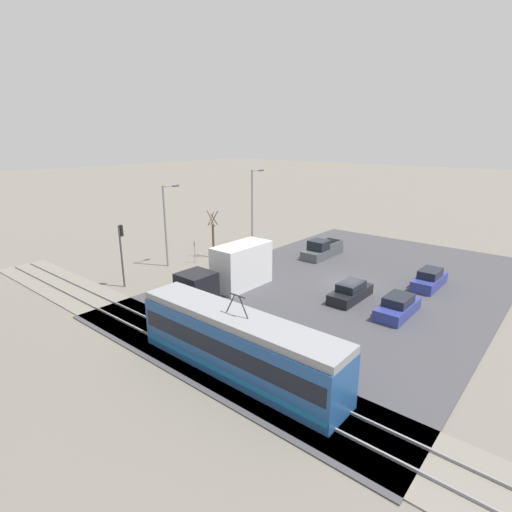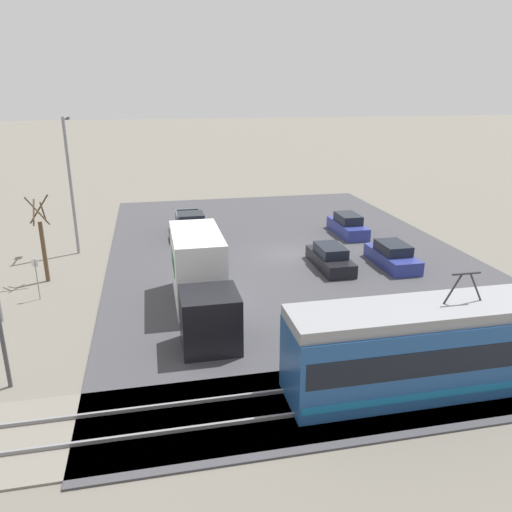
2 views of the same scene
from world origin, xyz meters
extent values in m
plane|color=slate|center=(0.00, 0.00, 0.00)|extent=(320.00, 320.00, 0.00)
cube|color=#424247|center=(0.00, 0.00, 0.04)|extent=(23.75, 37.50, 0.08)
cube|color=gray|center=(0.00, 16.20, 0.04)|extent=(55.68, 4.40, 0.08)
cube|color=gray|center=(0.00, 15.48, 0.15)|extent=(54.57, 0.10, 0.14)
cube|color=gray|center=(0.00, 16.92, 0.15)|extent=(54.57, 0.10, 0.14)
cube|color=#235193|center=(-1.88, 16.20, 1.56)|extent=(12.88, 2.60, 2.95)
cube|color=black|center=(-1.88, 16.20, 1.91)|extent=(12.49, 2.63, 0.98)
cube|color=#1970AD|center=(-1.88, 16.20, 0.64)|extent=(12.75, 2.64, 0.28)
cube|color=gray|center=(-1.88, 16.20, 3.24)|extent=(12.88, 2.39, 0.42)
cylinder|color=#2D2D33|center=(-2.33, 16.20, 4.00)|extent=(0.66, 0.07, 1.15)
cylinder|color=#2D2D33|center=(-1.43, 16.20, 4.00)|extent=(0.66, 0.07, 1.15)
cube|color=#2D2D33|center=(-1.88, 16.20, 4.55)|extent=(1.10, 0.08, 0.06)
cube|color=black|center=(6.75, 11.45, 1.35)|extent=(2.47, 2.51, 2.53)
cube|color=white|center=(6.75, 6.28, 1.94)|extent=(2.47, 5.32, 3.72)
cube|color=#196B38|center=(7.99, 6.28, 2.31)|extent=(0.02, 2.66, 0.93)
cube|color=#4C5156|center=(6.10, -6.02, 0.54)|extent=(2.02, 5.63, 0.93)
cube|color=black|center=(6.10, -5.23, 1.51)|extent=(1.86, 1.91, 1.00)
cube|color=#4C5156|center=(7.03, -7.20, 1.28)|extent=(0.12, 2.81, 0.54)
cube|color=#4C5156|center=(5.16, -7.20, 1.28)|extent=(0.12, 2.81, 0.54)
cube|color=#4C5156|center=(6.10, -8.72, 1.28)|extent=(1.86, 0.23, 0.54)
cube|color=red|center=(6.88, -8.80, 0.82)|extent=(0.14, 0.04, 0.18)
cube|color=navy|center=(-5.80, 3.40, 0.51)|extent=(1.87, 4.54, 0.85)
cube|color=black|center=(-5.80, 3.40, 1.25)|extent=(1.61, 2.36, 0.63)
cube|color=black|center=(-1.83, 2.94, 0.49)|extent=(1.77, 4.60, 0.82)
cube|color=black|center=(-1.83, 2.94, 1.21)|extent=(1.53, 2.39, 0.60)
cube|color=navy|center=(-5.74, -3.89, 0.54)|extent=(1.75, 4.61, 0.91)
cube|color=black|center=(-5.74, -3.89, 1.33)|extent=(1.50, 2.40, 0.67)
cylinder|color=brown|center=(15.12, 1.53, 1.79)|extent=(0.24, 0.24, 3.59)
cylinder|color=brown|center=(15.37, 1.53, 4.15)|extent=(0.09, 1.00, 1.37)
cylinder|color=brown|center=(15.12, 1.78, 4.28)|extent=(1.21, 0.09, 1.67)
cylinder|color=brown|center=(14.87, 1.53, 4.15)|extent=(0.09, 1.00, 1.37)
cylinder|color=brown|center=(15.12, 1.28, 4.28)|extent=(1.21, 0.09, 1.67)
cylinder|color=gray|center=(13.99, -3.58, 4.53)|extent=(0.20, 0.20, 9.06)
cylinder|color=gray|center=(13.99, -4.38, 8.94)|extent=(0.12, 1.60, 0.12)
cube|color=#515156|center=(13.99, -5.13, 8.88)|extent=(0.36, 0.60, 0.18)
cylinder|color=gray|center=(15.07, 4.27, 1.14)|extent=(0.06, 0.06, 2.28)
cube|color=white|center=(15.07, 4.24, 2.06)|extent=(0.32, 0.02, 0.44)
cube|color=red|center=(15.07, 4.23, 2.06)|extent=(0.31, 0.01, 0.10)
camera|label=1|loc=(-15.02, 30.33, 12.41)|focal=28.00mm
camera|label=2|loc=(8.84, 30.79, 10.78)|focal=35.00mm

